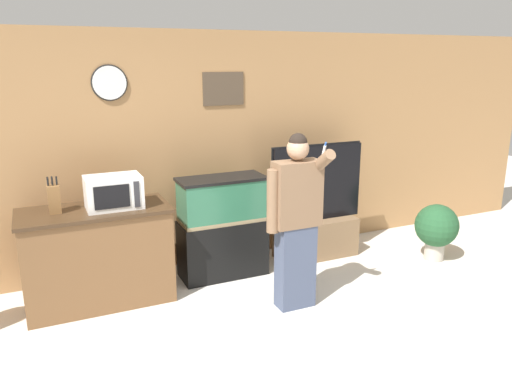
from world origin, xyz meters
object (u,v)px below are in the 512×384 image
(microwave, at_px, (114,192))
(knife_block, at_px, (54,199))
(tv_on_stand, at_px, (316,224))
(counter_island, at_px, (98,256))
(potted_plant, at_px, (436,228))
(person_standing, at_px, (296,220))
(aquarium_on_stand, at_px, (222,227))

(microwave, bearing_deg, knife_block, 173.71)
(microwave, distance_m, tv_on_stand, 2.43)
(counter_island, bearing_deg, microwave, -10.56)
(counter_island, relative_size, potted_plant, 2.06)
(microwave, bearing_deg, tv_on_stand, 4.26)
(tv_on_stand, bearing_deg, counter_island, -176.83)
(counter_island, height_order, person_standing, person_standing)
(counter_island, xyz_separation_m, microwave, (0.18, -0.03, 0.62))
(aquarium_on_stand, xyz_separation_m, tv_on_stand, (1.20, 0.04, -0.15))
(microwave, height_order, tv_on_stand, tv_on_stand)
(counter_island, bearing_deg, knife_block, 176.11)
(person_standing, bearing_deg, aquarium_on_stand, 110.99)
(microwave, bearing_deg, aquarium_on_stand, 6.61)
(knife_block, distance_m, person_standing, 2.20)
(counter_island, relative_size, person_standing, 0.83)
(aquarium_on_stand, distance_m, person_standing, 1.07)
(aquarium_on_stand, height_order, tv_on_stand, tv_on_stand)
(knife_block, relative_size, potted_plant, 0.50)
(counter_island, height_order, aquarium_on_stand, aquarium_on_stand)
(person_standing, bearing_deg, counter_island, 152.87)
(aquarium_on_stand, height_order, potted_plant, aquarium_on_stand)
(microwave, xyz_separation_m, tv_on_stand, (2.32, 0.17, -0.70))
(aquarium_on_stand, bearing_deg, potted_plant, -14.55)
(microwave, height_order, potted_plant, microwave)
(aquarium_on_stand, bearing_deg, person_standing, -69.01)
(microwave, xyz_separation_m, potted_plant, (3.55, -0.50, -0.70))
(counter_island, height_order, potted_plant, counter_island)
(counter_island, distance_m, knife_block, 0.69)
(aquarium_on_stand, relative_size, tv_on_stand, 0.81)
(person_standing, relative_size, potted_plant, 2.49)
(microwave, xyz_separation_m, aquarium_on_stand, (1.12, 0.13, -0.55))
(microwave, height_order, knife_block, knife_block)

